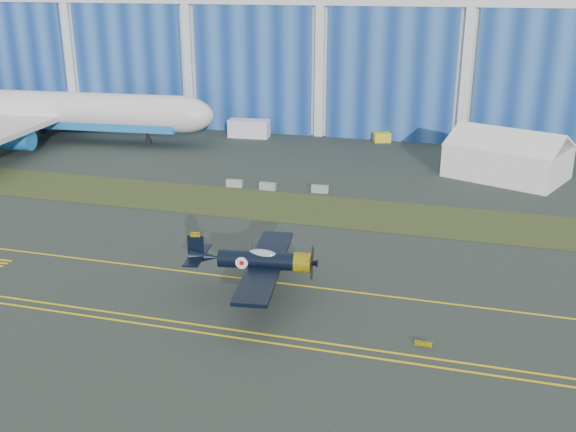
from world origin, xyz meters
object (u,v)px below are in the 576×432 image
(shipping_container, at_px, (249,128))
(tug, at_px, (382,137))
(jetliner, at_px, (37,70))
(tent, at_px, (508,153))
(warbird, at_px, (257,260))

(shipping_container, height_order, tug, shipping_container)
(jetliner, bearing_deg, tent, -6.48)
(tent, bearing_deg, tug, 162.77)
(shipping_container, relative_size, tug, 2.56)
(warbird, distance_m, tent, 45.26)
(tug, bearing_deg, shipping_container, 166.13)
(jetliner, xyz_separation_m, tug, (50.96, 12.86, -10.05))
(warbird, height_order, jetliner, jetliner)
(tent, xyz_separation_m, shipping_container, (-38.81, 12.42, -1.80))
(tent, bearing_deg, shipping_container, -175.42)
(jetliner, distance_m, tug, 53.51)
(warbird, bearing_deg, jetliner, 130.81)
(jetliner, distance_m, shipping_container, 33.23)
(shipping_container, xyz_separation_m, tug, (20.83, 2.43, -0.66))
(jetliner, bearing_deg, shipping_container, 14.27)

